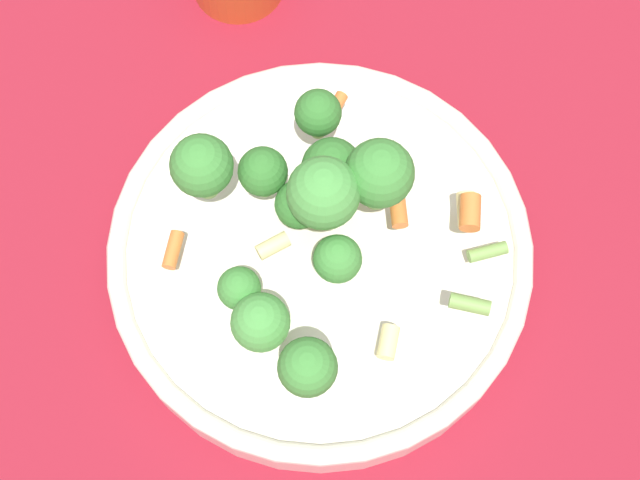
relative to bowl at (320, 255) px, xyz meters
The scene contains 3 objects.
ground_plane 0.02m from the bowl, ahead, with size 3.00×3.00×0.00m, color maroon.
bowl is the anchor object (origin of this frame).
pasta_salad 0.07m from the bowl, 58.49° to the left, with size 0.22×0.23×0.09m.
Camera 1 is at (-0.21, -0.04, 0.62)m, focal length 50.00 mm.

